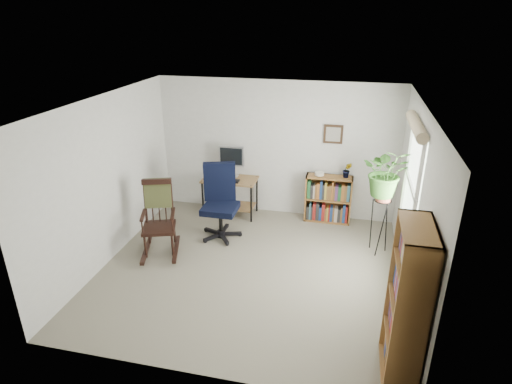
% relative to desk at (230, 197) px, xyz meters
% --- Properties ---
extents(floor, '(4.20, 4.00, 0.00)m').
position_rel_desk_xyz_m(floor, '(0.77, -1.70, -0.35)').
color(floor, gray).
rests_on(floor, ground).
extents(ceiling, '(4.20, 4.00, 0.00)m').
position_rel_desk_xyz_m(ceiling, '(0.77, -1.70, 2.05)').
color(ceiling, white).
rests_on(ceiling, ground).
extents(wall_back, '(4.20, 0.00, 2.40)m').
position_rel_desk_xyz_m(wall_back, '(0.77, 0.30, 0.85)').
color(wall_back, silver).
rests_on(wall_back, ground).
extents(wall_front, '(4.20, 0.00, 2.40)m').
position_rel_desk_xyz_m(wall_front, '(0.77, -3.70, 0.85)').
color(wall_front, silver).
rests_on(wall_front, ground).
extents(wall_left, '(0.00, 4.00, 2.40)m').
position_rel_desk_xyz_m(wall_left, '(-1.33, -1.70, 0.85)').
color(wall_left, silver).
rests_on(wall_left, ground).
extents(wall_right, '(0.00, 4.00, 2.40)m').
position_rel_desk_xyz_m(wall_right, '(2.87, -1.70, 0.85)').
color(wall_right, silver).
rests_on(wall_right, ground).
extents(window, '(0.12, 1.20, 1.50)m').
position_rel_desk_xyz_m(window, '(2.83, -1.40, 1.05)').
color(window, white).
rests_on(window, wall_right).
extents(desk, '(0.96, 0.53, 0.69)m').
position_rel_desk_xyz_m(desk, '(0.00, 0.00, 0.00)').
color(desk, olive).
rests_on(desk, floor).
extents(monitor, '(0.46, 0.16, 0.56)m').
position_rel_desk_xyz_m(monitor, '(-0.00, 0.14, 0.63)').
color(monitor, '#B4B5B9').
rests_on(monitor, desk).
extents(keyboard, '(0.40, 0.15, 0.02)m').
position_rel_desk_xyz_m(keyboard, '(0.00, -0.12, 0.36)').
color(keyboard, black).
rests_on(keyboard, desk).
extents(office_chair, '(0.84, 0.84, 1.23)m').
position_rel_desk_xyz_m(office_chair, '(0.09, -0.86, 0.27)').
color(office_chair, black).
rests_on(office_chair, floor).
extents(rocking_chair, '(0.89, 1.13, 1.15)m').
position_rel_desk_xyz_m(rocking_chair, '(-0.68, -1.53, 0.23)').
color(rocking_chair, black).
rests_on(rocking_chair, floor).
extents(low_bookshelf, '(0.80, 0.27, 0.84)m').
position_rel_desk_xyz_m(low_bookshelf, '(1.74, 0.12, 0.07)').
color(low_bookshelf, brown).
rests_on(low_bookshelf, floor).
extents(tall_bookshelf, '(0.32, 0.74, 1.68)m').
position_rel_desk_xyz_m(tall_bookshelf, '(2.69, -3.20, 0.50)').
color(tall_bookshelf, brown).
rests_on(tall_bookshelf, floor).
extents(plant_stand, '(0.32, 0.32, 1.01)m').
position_rel_desk_xyz_m(plant_stand, '(2.57, -0.77, 0.16)').
color(plant_stand, black).
rests_on(plant_stand, floor).
extents(spider_plant, '(1.69, 1.88, 1.46)m').
position_rel_desk_xyz_m(spider_plant, '(2.57, -0.77, 1.32)').
color(spider_plant, '#336724').
rests_on(spider_plant, plant_stand).
extents(potted_plant_small, '(0.13, 0.24, 0.11)m').
position_rel_desk_xyz_m(potted_plant_small, '(2.02, 0.13, 0.55)').
color(potted_plant_small, '#336724').
rests_on(potted_plant_small, low_bookshelf).
extents(framed_picture, '(0.32, 0.04, 0.32)m').
position_rel_desk_xyz_m(framed_picture, '(1.74, 0.27, 1.19)').
color(framed_picture, black).
rests_on(framed_picture, wall_back).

